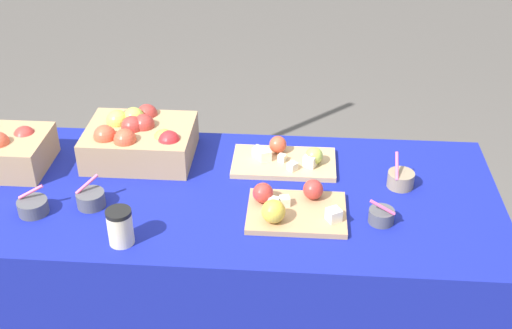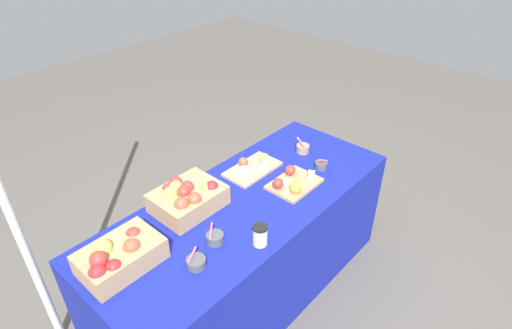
# 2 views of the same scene
# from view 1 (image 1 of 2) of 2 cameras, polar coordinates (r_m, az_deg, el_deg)

# --- Properties ---
(table) EXTENTS (1.90, 0.76, 0.74)m
(table) POSITION_cam_1_polar(r_m,az_deg,el_deg) (2.38, -4.12, -9.63)
(table) COLOR navy
(table) RESTS_ON ground_plane
(apple_crate_middle) EXTENTS (0.36, 0.29, 0.16)m
(apple_crate_middle) POSITION_cam_1_polar(r_m,az_deg,el_deg) (2.32, -9.99, 2.26)
(apple_crate_middle) COLOR tan
(apple_crate_middle) RESTS_ON table
(cutting_board_front) EXTENTS (0.30, 0.22, 0.09)m
(cutting_board_front) POSITION_cam_1_polar(r_m,az_deg,el_deg) (2.02, 3.04, -3.69)
(cutting_board_front) COLOR tan
(cutting_board_front) RESTS_ON table
(cutting_board_back) EXTENTS (0.35, 0.20, 0.08)m
(cutting_board_back) POSITION_cam_1_polar(r_m,az_deg,el_deg) (2.27, 2.64, 0.45)
(cutting_board_back) COLOR tan
(cutting_board_back) RESTS_ON table
(sample_bowl_near) EXTENTS (0.09, 0.09, 0.09)m
(sample_bowl_near) POSITION_cam_1_polar(r_m,az_deg,el_deg) (2.14, -18.65, -3.44)
(sample_bowl_near) COLOR #4C4C51
(sample_bowl_near) RESTS_ON table
(sample_bowl_mid) EXTENTS (0.09, 0.09, 0.10)m
(sample_bowl_mid) POSITION_cam_1_polar(r_m,az_deg,el_deg) (2.12, -14.04, -2.88)
(sample_bowl_mid) COLOR #4C4C51
(sample_bowl_mid) RESTS_ON table
(sample_bowl_far) EXTENTS (0.09, 0.09, 0.11)m
(sample_bowl_far) POSITION_cam_1_polar(r_m,az_deg,el_deg) (2.20, 12.34, -1.24)
(sample_bowl_far) COLOR gray
(sample_bowl_far) RESTS_ON table
(sample_bowl_extra) EXTENTS (0.08, 0.08, 0.09)m
(sample_bowl_extra) POSITION_cam_1_polar(r_m,az_deg,el_deg) (2.02, 10.74, -4.35)
(sample_bowl_extra) COLOR #4C4C51
(sample_bowl_extra) RESTS_ON table
(coffee_cup) EXTENTS (0.07, 0.07, 0.11)m
(coffee_cup) POSITION_cam_1_polar(r_m,az_deg,el_deg) (1.93, -11.61, -5.27)
(coffee_cup) COLOR beige
(coffee_cup) RESTS_ON table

